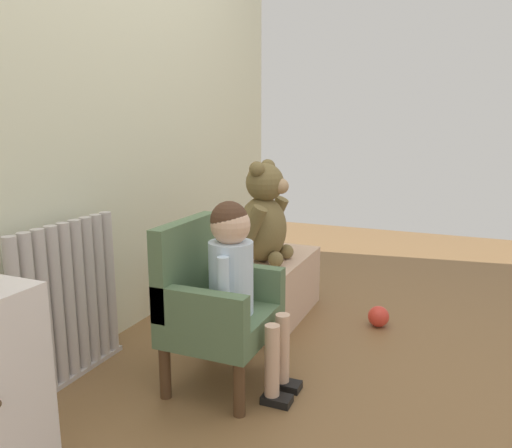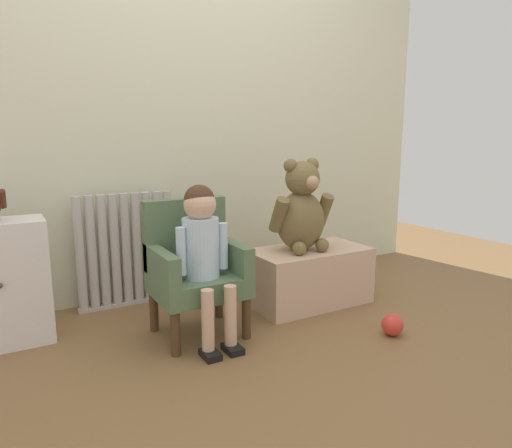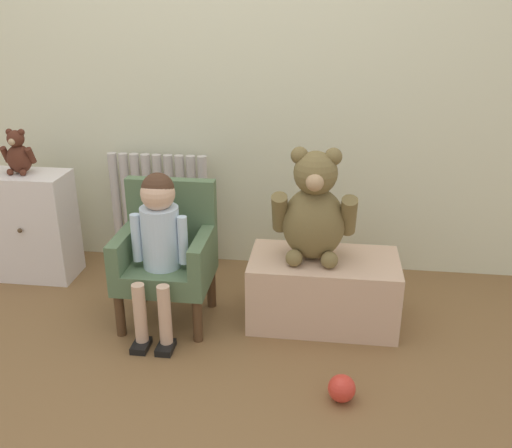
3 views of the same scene
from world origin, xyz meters
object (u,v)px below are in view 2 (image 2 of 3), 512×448
object	(u,v)px
radiator	(126,250)
large_teddy_bear	(301,210)
child_armchair	(195,267)
small_dresser	(0,284)
child_figure	(203,241)
low_bench	(309,276)
toy_ball	(392,325)

from	to	relation	value
radiator	large_teddy_bear	xyz separation A→B (m)	(0.86, -0.49, 0.23)
radiator	child_armchair	bearing A→B (deg)	-70.34
small_dresser	radiator	bearing A→B (deg)	19.31
child_figure	child_armchair	bearing A→B (deg)	90.00
low_bench	toy_ball	xyz separation A→B (m)	(0.09, -0.56, -0.11)
low_bench	large_teddy_bear	distance (m)	0.39
radiator	toy_ball	size ratio (longest dim) A/B	6.06
radiator	small_dresser	distance (m)	0.67
radiator	low_bench	size ratio (longest dim) A/B	0.95
child_armchair	toy_ball	bearing A→B (deg)	-32.53
small_dresser	large_teddy_bear	xyz separation A→B (m)	(1.49, -0.27, 0.26)
child_armchair	large_teddy_bear	xyz separation A→B (m)	(0.67, 0.05, 0.22)
child_armchair	toy_ball	distance (m)	1.00
child_figure	large_teddy_bear	distance (m)	0.69
child_armchair	child_figure	world-z (taller)	child_figure
radiator	child_armchair	size ratio (longest dim) A/B	0.99
radiator	child_figure	xyz separation A→B (m)	(0.19, -0.65, 0.16)
child_armchair	small_dresser	bearing A→B (deg)	158.89
radiator	low_bench	xyz separation A→B (m)	(0.92, -0.49, -0.16)
low_bench	small_dresser	bearing A→B (deg)	170.07
toy_ball	low_bench	bearing A→B (deg)	98.84
child_figure	large_teddy_bear	bearing A→B (deg)	13.54
radiator	child_figure	world-z (taller)	child_figure
child_armchair	child_figure	size ratio (longest dim) A/B	0.88
child_figure	toy_ball	xyz separation A→B (m)	(0.81, -0.41, -0.43)
toy_ball	small_dresser	bearing A→B (deg)	152.95
small_dresser	large_teddy_bear	bearing A→B (deg)	-10.09
child_armchair	low_bench	size ratio (longest dim) A/B	0.96
child_armchair	low_bench	distance (m)	0.74
child_armchair	large_teddy_bear	bearing A→B (deg)	4.60
small_dresser	toy_ball	distance (m)	1.85
large_teddy_bear	toy_ball	distance (m)	0.77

